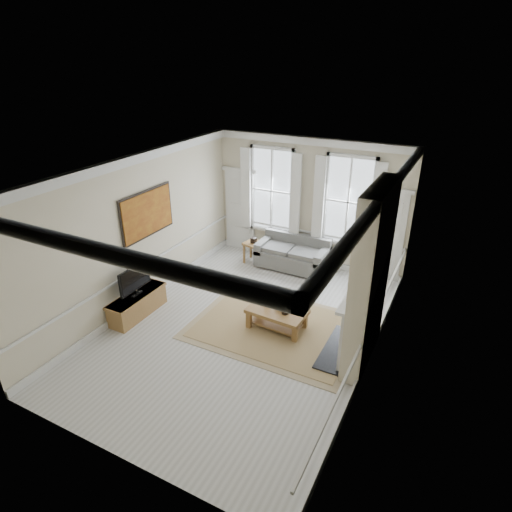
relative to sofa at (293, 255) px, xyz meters
The scene contains 23 objects.
floor 3.13m from the sofa, 86.61° to the right, with size 7.20×7.20×0.00m, color #B7B5AD.
ceiling 4.35m from the sofa, 86.61° to the right, with size 7.20×7.20×0.00m, color white.
back_wall 1.44m from the sofa, 69.48° to the left, with size 5.20×5.20×0.00m, color beige.
left_wall 4.16m from the sofa, 127.86° to the right, with size 7.20×7.20×0.00m, color beige.
right_wall 4.38m from the sofa, 48.15° to the right, with size 7.20×7.20×0.00m, color beige.
window_left 1.82m from the sofa, 152.99° to the left, with size 1.26×0.20×2.20m, color #B2BCC6, non-canonical shape.
window_right 2.02m from the sofa, 19.68° to the left, with size 1.26×0.20×2.20m, color #B2BCC6, non-canonical shape.
door_left 2.08m from the sofa, 166.40° to the left, with size 0.90×0.08×2.30m, color silver.
door_right 2.41m from the sofa, 11.42° to the left, with size 0.90×0.08×2.30m, color silver.
painting 4.05m from the sofa, 130.23° to the right, with size 0.05×1.66×1.06m, color #A96E1D.
chimney_breast 4.13m from the sofa, 48.11° to the right, with size 0.35×1.70×3.38m, color beige.
hearth 3.65m from the sofa, 53.10° to the right, with size 0.55×1.50×0.05m, color black.
fireplace 3.78m from the sofa, 50.67° to the right, with size 0.21×1.45×1.33m.
mirror 4.13m from the sofa, 50.54° to the right, with size 0.06×1.26×1.06m, color gold.
sofa is the anchor object (origin of this frame).
side_table 1.12m from the sofa, behind, with size 0.57×0.57×0.58m.
rug 2.90m from the sofa, 74.06° to the right, with size 3.50×2.60×0.02m, color tan.
coffee_table 2.88m from the sofa, 74.06° to the right, with size 1.24×0.77×0.45m.
ceramic_pot_a 2.78m from the sofa, 78.75° to the right, with size 0.12×0.12×0.12m, color black.
ceramic_pot_b 2.99m from the sofa, 70.63° to the right, with size 0.15×0.15×0.11m, color black.
bowl 2.80m from the sofa, 72.51° to the right, with size 0.26×0.26×0.06m, color black.
tv_stand 4.28m from the sofa, 120.25° to the right, with size 0.46×1.43×0.51m, color brown.
tv 4.30m from the sofa, 119.99° to the right, with size 0.08×0.90×0.68m.
Camera 1 is at (3.63, -6.53, 5.29)m, focal length 30.00 mm.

